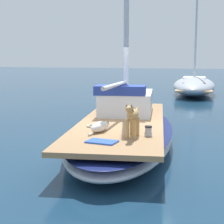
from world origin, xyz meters
TOP-DOWN VIEW (x-y plane):
  - ground_plane at (0.00, 0.00)m, footprint 120.00×120.00m
  - sailboat_main at (0.00, 0.00)m, footprint 3.48×7.51m
  - mast_main at (-0.12, 0.72)m, footprint 0.14×2.27m
  - cabin_house at (-0.16, 1.11)m, footprint 1.69×2.39m
  - dog_tan at (0.66, -1.88)m, footprint 0.22×0.94m
  - dog_white at (-0.12, -1.54)m, footprint 0.34×0.95m
  - deck_winch at (0.96, -1.71)m, footprint 0.16×0.16m
  - coiled_rope at (-0.42, -1.06)m, footprint 0.32×0.32m
  - deck_towel at (0.21, -2.48)m, footprint 0.60×0.43m
  - moored_boat_far_astern at (1.14, 13.27)m, footprint 2.69×7.19m

SIDE VIEW (x-z plane):
  - ground_plane at x=0.00m, z-range 0.00..0.00m
  - sailboat_main at x=0.00m, z-range 0.01..0.67m
  - moored_boat_far_astern at x=1.14m, z-range -2.91..4.01m
  - deck_towel at x=0.21m, z-range 0.66..0.69m
  - coiled_rope at x=-0.42m, z-range 0.66..0.70m
  - deck_winch at x=0.96m, z-range 0.65..0.86m
  - dog_white at x=-0.12m, z-range 0.66..0.88m
  - cabin_house at x=-0.16m, z-range 0.59..1.43m
  - dog_tan at x=0.66m, z-range 0.73..1.43m
  - mast_main at x=-0.12m, z-range 0.32..6.53m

